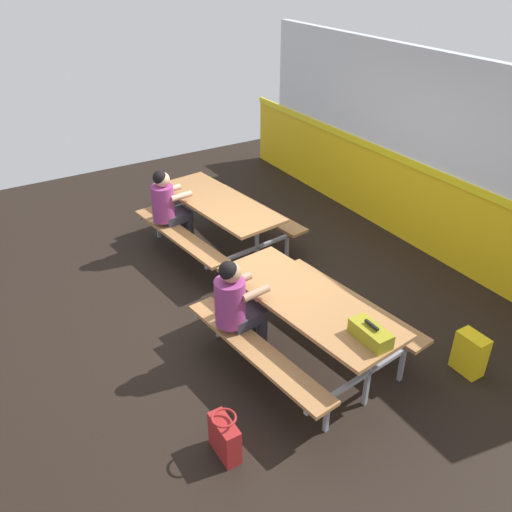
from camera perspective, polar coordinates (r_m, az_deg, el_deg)
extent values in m
cube|color=black|center=(6.54, -0.06, -4.24)|extent=(10.00, 10.00, 0.02)
cube|color=yellow|center=(7.75, 16.68, 5.11)|extent=(8.00, 0.12, 1.10)
cube|color=yellow|center=(7.48, 17.01, 9.15)|extent=(8.00, 0.03, 0.10)
cube|color=silver|center=(7.30, 18.29, 14.68)|extent=(6.72, 0.12, 1.40)
cube|color=#9E6B3D|center=(7.17, -4.02, 5.78)|extent=(2.09, 0.99, 0.04)
cube|color=#9E6B3D|center=(7.01, -8.21, 2.23)|extent=(1.93, 0.51, 0.04)
cube|color=#9E6B3D|center=(7.63, -0.01, 5.07)|extent=(1.93, 0.51, 0.04)
cube|color=gray|center=(7.96, -7.33, 5.31)|extent=(0.04, 0.04, 0.70)
cube|color=gray|center=(7.95, -7.35, 5.57)|extent=(0.22, 1.54, 0.04)
cube|color=gray|center=(7.81, -10.43, 3.32)|extent=(0.04, 0.04, 0.41)
cube|color=gray|center=(8.27, -4.27, 5.37)|extent=(0.04, 0.04, 0.41)
cube|color=gray|center=(6.75, 0.09, 0.61)|extent=(0.04, 0.04, 0.70)
cube|color=gray|center=(6.73, 0.10, 0.91)|extent=(0.22, 1.54, 0.04)
cube|color=gray|center=(6.57, -3.39, -1.86)|extent=(0.04, 0.04, 0.41)
cube|color=gray|center=(7.11, 3.31, 0.87)|extent=(0.04, 0.04, 0.41)
cube|color=#9E6B3D|center=(5.22, 5.52, -4.73)|extent=(2.09, 0.99, 0.04)
cube|color=#9E6B3D|center=(5.07, 0.02, -10.01)|extent=(1.93, 0.51, 0.04)
cube|color=#9E6B3D|center=(5.77, 10.00, -4.76)|extent=(1.93, 0.51, 0.04)
cube|color=gray|center=(5.94, -0.11, -4.01)|extent=(0.04, 0.04, 0.70)
cube|color=gray|center=(5.92, -0.11, -3.69)|extent=(0.22, 1.54, 0.04)
cube|color=gray|center=(5.79, -4.09, -6.95)|extent=(0.04, 0.04, 0.41)
cube|color=gray|center=(6.30, 3.54, -3.46)|extent=(0.04, 0.04, 0.41)
cube|color=gray|center=(5.03, 11.88, -12.40)|extent=(0.04, 0.04, 0.70)
cube|color=gray|center=(5.01, 11.93, -12.07)|extent=(0.22, 1.54, 0.04)
cube|color=gray|center=(4.85, 7.56, -16.36)|extent=(0.04, 0.04, 0.41)
cube|color=gray|center=(5.45, 15.31, -11.06)|extent=(0.04, 0.04, 0.41)
cylinder|color=#2D2D38|center=(7.59, -7.78, 2.88)|extent=(0.11, 0.11, 0.45)
cylinder|color=#2D2D38|center=(7.45, -7.06, 2.37)|extent=(0.11, 0.11, 0.45)
cube|color=#2D2D38|center=(7.33, -8.58, 4.24)|extent=(0.34, 0.41, 0.12)
cylinder|color=#8C3372|center=(7.15, -9.91, 5.57)|extent=(0.30, 0.30, 0.48)
cylinder|color=tan|center=(7.31, -9.15, 7.04)|extent=(0.12, 0.31, 0.08)
cylinder|color=tan|center=(7.09, -8.00, 6.35)|extent=(0.12, 0.31, 0.08)
sphere|color=tan|center=(7.03, -10.00, 8.05)|extent=(0.20, 0.20, 0.20)
sphere|color=black|center=(7.00, -10.24, 8.25)|extent=(0.18, 0.18, 0.18)
cylinder|color=#2D2D38|center=(5.65, -0.51, -7.69)|extent=(0.11, 0.11, 0.45)
cylinder|color=#2D2D38|center=(5.54, 0.64, -8.60)|extent=(0.11, 0.11, 0.45)
cube|color=#2D2D38|center=(5.35, -1.22, -6.39)|extent=(0.34, 0.41, 0.12)
cylinder|color=#8C3372|center=(5.13, -2.78, -4.96)|extent=(0.30, 0.30, 0.48)
cylinder|color=#A57A5B|center=(5.26, -1.93, -2.63)|extent=(0.12, 0.31, 0.08)
cylinder|color=#A57A5B|center=(5.08, -0.05, -4.00)|extent=(0.12, 0.31, 0.08)
sphere|color=#A57A5B|center=(4.95, -2.69, -1.78)|extent=(0.20, 0.20, 0.20)
sphere|color=black|center=(4.92, -2.98, -1.55)|extent=(0.18, 0.18, 0.18)
cube|color=olive|center=(4.75, 12.13, -8.11)|extent=(0.40, 0.18, 0.14)
cube|color=black|center=(4.70, 12.26, -7.21)|extent=(0.16, 0.02, 0.02)
cube|color=yellow|center=(5.75, 21.88, -9.63)|extent=(0.30, 0.18, 0.44)
cube|color=yellow|center=(5.87, 22.44, -9.71)|extent=(0.21, 0.04, 0.19)
cube|color=maroon|center=(4.68, -3.36, -18.85)|extent=(0.34, 0.14, 0.36)
torus|color=maroon|center=(4.50, -3.46, -16.87)|extent=(0.21, 0.21, 0.02)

